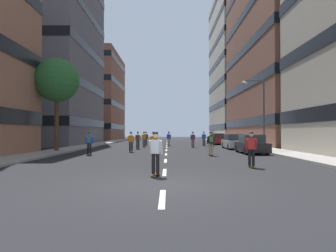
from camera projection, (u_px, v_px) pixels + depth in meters
ground_plane at (168, 148)px, 32.05m from camera, size 133.92×133.92×0.00m
sidewalk_left at (89, 146)px, 34.88m from camera, size 2.60×61.38×0.14m
sidewalk_right at (247, 146)px, 34.80m from camera, size 2.60×61.38×0.14m
lane_markings at (168, 147)px, 32.73m from camera, size 0.16×52.20×0.01m
building_left_mid at (43, 37)px, 41.01m from camera, size 13.74×17.26×29.83m
building_left_far at (89, 97)px, 64.80m from camera, size 13.74×17.95×18.69m
building_right_mid at (294, 18)px, 40.90m from camera, size 13.74×23.90×35.19m
building_right_far at (248, 66)px, 64.77m from camera, size 13.74×20.69×32.28m
parked_car_near at (218, 139)px, 40.40m from camera, size 1.82×4.40×1.52m
parked_car_mid at (235, 142)px, 29.94m from camera, size 1.82×4.40×1.52m
parked_car_far at (253, 145)px, 23.66m from camera, size 1.82×4.40×1.52m
street_tree_near at (58, 81)px, 25.20m from camera, size 3.76×3.76×7.93m
streetlamp_right at (261, 106)px, 27.40m from camera, size 2.13×0.30×6.50m
skater_0 at (139, 139)px, 29.40m from camera, size 0.55×0.91×1.78m
skater_1 at (147, 137)px, 37.66m from camera, size 0.54×0.91×1.78m
skater_2 at (91, 142)px, 21.95m from camera, size 0.54×0.91×1.78m
skater_3 at (205, 138)px, 36.36m from camera, size 0.55×0.92×1.78m
skater_4 at (157, 151)px, 11.62m from camera, size 0.57×0.92×1.78m
skater_5 at (194, 138)px, 32.72m from camera, size 0.56×0.92×1.78m
skater_6 at (145, 138)px, 33.31m from camera, size 0.57×0.92×1.78m
skater_7 at (212, 142)px, 21.43m from camera, size 0.54×0.91×1.78m
skater_8 at (170, 138)px, 36.43m from camera, size 0.56×0.92×1.78m
skater_9 at (213, 138)px, 34.80m from camera, size 0.57×0.92×1.78m
skater_10 at (155, 142)px, 22.33m from camera, size 0.55×0.91×1.78m
skater_11 at (132, 141)px, 25.15m from camera, size 0.54×0.91×1.78m
skater_12 at (253, 147)px, 14.41m from camera, size 0.55×0.92×1.78m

